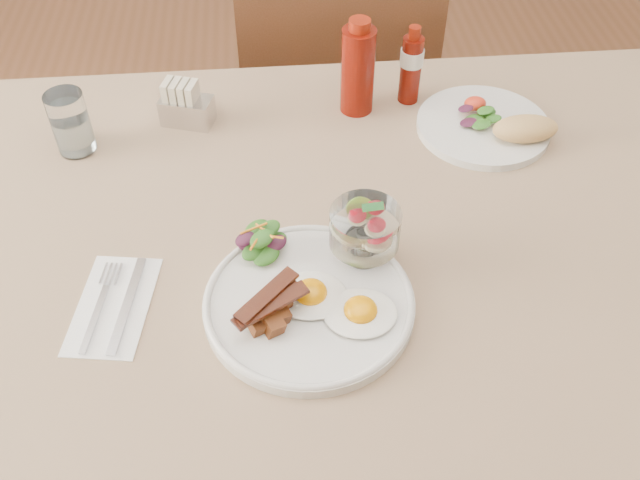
% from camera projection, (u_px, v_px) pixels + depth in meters
% --- Properties ---
extents(table, '(1.33, 0.88, 0.75)m').
position_uv_depth(table, '(378.00, 264.00, 1.12)').
color(table, '#59301C').
rests_on(table, ground).
extents(chair_far, '(0.42, 0.42, 0.93)m').
position_uv_depth(chair_far, '(334.00, 96.00, 1.68)').
color(chair_far, '#59301C').
rests_on(chair_far, ground).
extents(main_plate, '(0.28, 0.28, 0.02)m').
position_uv_depth(main_plate, '(309.00, 304.00, 0.94)').
color(main_plate, silver).
rests_on(main_plate, table).
extents(fried_eggs, '(0.17, 0.13, 0.03)m').
position_uv_depth(fried_eggs, '(335.00, 303.00, 0.92)').
color(fried_eggs, white).
rests_on(fried_eggs, main_plate).
extents(bacon_potato_pile, '(0.10, 0.08, 0.04)m').
position_uv_depth(bacon_potato_pile, '(269.00, 310.00, 0.90)').
color(bacon_potato_pile, brown).
rests_on(bacon_potato_pile, main_plate).
extents(side_salad, '(0.07, 0.07, 0.04)m').
position_uv_depth(side_salad, '(262.00, 243.00, 0.98)').
color(side_salad, '#285516').
rests_on(side_salad, main_plate).
extents(fruit_cup, '(0.10, 0.10, 0.10)m').
position_uv_depth(fruit_cup, '(365.00, 228.00, 0.95)').
color(fruit_cup, white).
rests_on(fruit_cup, main_plate).
extents(second_plate, '(0.23, 0.23, 0.06)m').
position_uv_depth(second_plate, '(493.00, 126.00, 1.20)').
color(second_plate, silver).
rests_on(second_plate, table).
extents(ketchup_bottle, '(0.07, 0.07, 0.17)m').
position_uv_depth(ketchup_bottle, '(358.00, 69.00, 1.20)').
color(ketchup_bottle, '#610E05').
rests_on(ketchup_bottle, table).
extents(hot_sauce_bottle, '(0.05, 0.05, 0.14)m').
position_uv_depth(hot_sauce_bottle, '(411.00, 66.00, 1.23)').
color(hot_sauce_bottle, '#610E05').
rests_on(hot_sauce_bottle, table).
extents(sugar_caddy, '(0.10, 0.07, 0.08)m').
position_uv_depth(sugar_caddy, '(185.00, 106.00, 1.21)').
color(sugar_caddy, silver).
rests_on(sugar_caddy, table).
extents(water_glass, '(0.06, 0.06, 0.11)m').
position_uv_depth(water_glass, '(72.00, 126.00, 1.15)').
color(water_glass, white).
rests_on(water_glass, table).
extents(napkin_cutlery, '(0.12, 0.19, 0.01)m').
position_uv_depth(napkin_cutlery, '(114.00, 305.00, 0.95)').
color(napkin_cutlery, white).
rests_on(napkin_cutlery, table).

